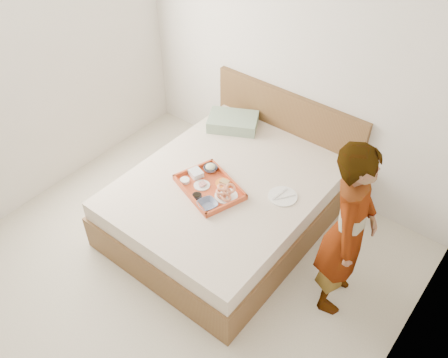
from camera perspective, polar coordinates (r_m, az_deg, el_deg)
ground at (r=4.08m, az=-8.42°, el=-13.39°), size 3.50×4.00×0.01m
wall_back at (r=4.40m, az=8.91°, el=14.09°), size 3.50×0.01×2.60m
wall_right at (r=2.48m, az=19.42°, el=-16.48°), size 0.01×4.00×2.60m
bed at (r=4.34m, az=0.30°, el=-2.81°), size 1.65×2.00×0.53m
headboard at (r=4.82m, az=7.48°, el=5.38°), size 1.65×0.06×0.95m
pillow at (r=4.76m, az=1.08°, el=6.91°), size 0.58×0.51×0.12m
tray at (r=4.07m, az=-1.78°, el=-0.96°), size 0.67×0.58×0.05m
prawn_plate at (r=3.99m, az=0.26°, el=-2.09°), size 0.25×0.25×0.01m
navy_bowl_big at (r=3.90m, az=-2.02°, el=-3.09°), size 0.20×0.20×0.04m
sauce_dish at (r=3.98m, az=-3.28°, el=-2.09°), size 0.11×0.11×0.03m
meat_plate at (r=4.09m, az=-2.69°, el=-0.77°), size 0.18×0.18×0.01m
bread_plate at (r=4.11m, az=-0.09°, el=-0.52°), size 0.18×0.18×0.01m
salad_bowl at (r=4.23m, az=-1.64°, el=1.26°), size 0.16×0.16×0.04m
plastic_tub at (r=4.18m, az=-3.41°, el=0.70°), size 0.14×0.13×0.05m
cheese_round at (r=4.13m, az=-4.74°, el=-0.19°), size 0.11×0.11×0.03m
dinner_plate at (r=4.04m, az=7.09°, el=-2.09°), size 0.33×0.33×0.01m
person at (r=3.53m, az=14.71°, el=-6.09°), size 0.50×0.64×1.55m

